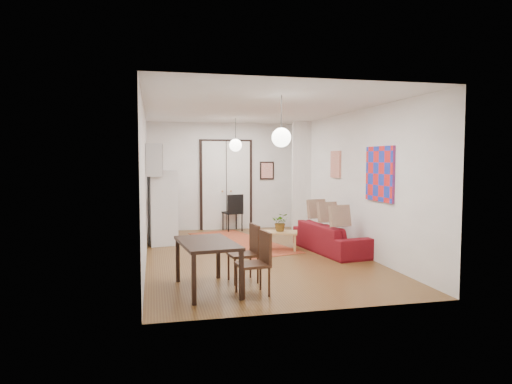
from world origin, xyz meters
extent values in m
plane|color=brown|center=(0.00, 0.00, 0.00)|extent=(7.00, 7.00, 0.00)
cube|color=silver|center=(0.00, 0.00, 2.90)|extent=(4.20, 7.00, 0.02)
cube|color=silver|center=(0.00, 3.50, 1.45)|extent=(4.20, 0.02, 2.90)
cube|color=silver|center=(0.00, -3.50, 1.45)|extent=(4.20, 0.02, 2.90)
cube|color=silver|center=(-2.10, 0.00, 1.45)|extent=(0.02, 7.00, 2.90)
cube|color=silver|center=(2.10, 0.00, 1.45)|extent=(0.02, 7.00, 2.90)
cube|color=white|center=(0.00, 3.46, 1.20)|extent=(1.44, 0.06, 2.50)
cube|color=silver|center=(1.85, 2.55, 1.45)|extent=(0.50, 0.10, 2.90)
cube|color=silver|center=(-1.92, 1.50, 1.90)|extent=(0.35, 1.00, 0.70)
cube|color=red|center=(2.08, -1.25, 1.65)|extent=(0.05, 1.00, 1.00)
cube|color=beige|center=(2.08, 0.80, 1.80)|extent=(0.05, 0.50, 0.60)
cube|color=red|center=(1.15, 3.47, 1.60)|extent=(0.40, 0.03, 0.50)
cube|color=#A46844|center=(-2.07, 2.00, 1.95)|extent=(0.03, 0.44, 0.54)
sphere|color=white|center=(0.00, 2.00, 2.25)|extent=(0.30, 0.30, 0.30)
cylinder|color=black|center=(0.00, 2.00, 2.65)|extent=(0.01, 0.01, 0.50)
sphere|color=white|center=(0.00, -2.00, 2.25)|extent=(0.30, 0.30, 0.30)
cylinder|color=black|center=(0.00, -2.00, 2.65)|extent=(0.01, 0.01, 0.50)
cube|color=#A84A2A|center=(0.00, 1.40, 0.00)|extent=(2.18, 3.67, 0.01)
imported|color=maroon|center=(1.64, -0.08, 0.30)|extent=(1.07, 2.13, 0.60)
cube|color=tan|center=(0.57, 0.37, 0.38)|extent=(1.00, 0.74, 0.04)
cube|color=tan|center=(0.17, 0.17, 0.18)|extent=(0.06, 0.06, 0.36)
cube|color=tan|center=(0.96, 0.17, 0.18)|extent=(0.06, 0.06, 0.36)
cube|color=tan|center=(0.17, 0.57, 0.18)|extent=(0.06, 0.06, 0.36)
cube|color=tan|center=(0.96, 0.57, 0.18)|extent=(0.06, 0.06, 0.36)
imported|color=#3F6F31|center=(0.67, 0.37, 0.59)|extent=(0.42, 0.39, 0.38)
cube|color=#ADAFB2|center=(-1.70, 2.68, 0.99)|extent=(0.70, 1.34, 0.04)
cube|color=#ADAFB2|center=(-1.70, 2.68, 0.20)|extent=(0.66, 1.30, 0.03)
cylinder|color=#ADAFB2|center=(-1.99, 2.06, 0.50)|extent=(0.04, 0.04, 0.99)
cylinder|color=#ADAFB2|center=(-1.40, 2.06, 0.50)|extent=(0.04, 0.04, 0.99)
cylinder|color=#ADAFB2|center=(-1.99, 3.30, 0.50)|extent=(0.04, 0.04, 0.99)
cylinder|color=#ADAFB2|center=(-1.40, 3.30, 0.50)|extent=(0.04, 0.04, 0.99)
imported|color=white|center=(-1.70, 2.38, 1.04)|extent=(0.25, 0.25, 0.06)
imported|color=#53A0B4|center=(-1.75, 2.93, 1.12)|extent=(0.10, 0.10, 0.21)
cube|color=white|center=(-1.75, 1.54, 0.84)|extent=(0.67, 0.67, 1.67)
cube|color=black|center=(-1.20, -2.28, 0.70)|extent=(0.90, 1.38, 0.05)
cube|color=black|center=(-1.52, -2.89, 0.34)|extent=(0.06, 0.06, 0.67)
cube|color=black|center=(-0.87, -2.89, 0.34)|extent=(0.06, 0.06, 0.67)
cube|color=black|center=(-1.52, -1.68, 0.34)|extent=(0.06, 0.06, 0.67)
cube|color=black|center=(-0.87, -1.68, 0.34)|extent=(0.06, 0.06, 0.67)
cube|color=#3C1E13|center=(-0.60, -1.93, 0.43)|extent=(0.47, 0.46, 0.04)
cube|color=#3C1E13|center=(-0.60, -1.74, 0.67)|extent=(0.09, 0.41, 0.45)
cylinder|color=#3C1E13|center=(-0.77, -2.12, 0.21)|extent=(0.03, 0.03, 0.43)
cylinder|color=#3C1E13|center=(-0.42, -2.12, 0.21)|extent=(0.03, 0.03, 0.43)
cylinder|color=#3C1E13|center=(-0.77, -1.75, 0.21)|extent=(0.03, 0.03, 0.43)
cylinder|color=#3C1E13|center=(-0.42, -1.75, 0.21)|extent=(0.03, 0.03, 0.43)
cube|color=#3C1E13|center=(-0.60, -2.63, 0.43)|extent=(0.47, 0.46, 0.04)
cube|color=#3C1E13|center=(-0.60, -2.44, 0.67)|extent=(0.09, 0.41, 0.45)
cylinder|color=#3C1E13|center=(-0.77, -2.82, 0.21)|extent=(0.03, 0.03, 0.43)
cylinder|color=#3C1E13|center=(-0.42, -2.82, 0.21)|extent=(0.03, 0.03, 0.43)
cylinder|color=#3C1E13|center=(-0.77, -2.45, 0.21)|extent=(0.03, 0.03, 0.43)
cylinder|color=#3C1E13|center=(-0.42, -2.45, 0.21)|extent=(0.03, 0.03, 0.43)
cube|color=black|center=(0.12, 3.15, 0.48)|extent=(0.54, 0.54, 0.04)
cube|color=black|center=(0.12, 3.36, 0.74)|extent=(0.45, 0.14, 0.48)
cylinder|color=black|center=(-0.08, 2.95, 0.24)|extent=(0.03, 0.03, 0.48)
cylinder|color=black|center=(0.31, 2.95, 0.24)|extent=(0.03, 0.03, 0.48)
cylinder|color=black|center=(-0.08, 3.35, 0.24)|extent=(0.03, 0.03, 0.48)
cylinder|color=black|center=(0.31, 3.35, 0.24)|extent=(0.03, 0.03, 0.48)
camera|label=1|loc=(-1.95, -8.83, 1.91)|focal=32.00mm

